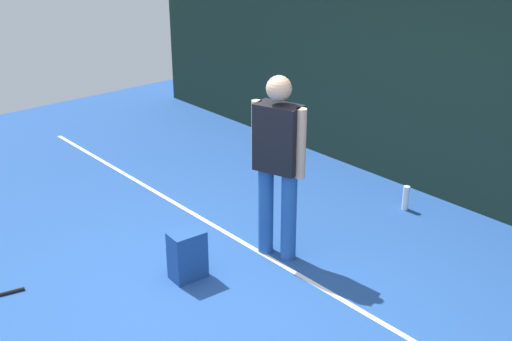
# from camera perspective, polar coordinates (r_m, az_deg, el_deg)

# --- Properties ---
(ground_plane) EXTENTS (12.00, 12.00, 0.00)m
(ground_plane) POSITION_cam_1_polar(r_m,az_deg,el_deg) (5.51, -3.19, -10.70)
(ground_plane) COLOR #234C93
(back_fence) EXTENTS (10.00, 0.10, 2.76)m
(back_fence) POSITION_cam_1_polar(r_m,az_deg,el_deg) (7.04, 16.35, 8.31)
(back_fence) COLOR #192D23
(back_fence) RESTS_ON ground
(court_line) EXTENTS (9.00, 0.05, 0.00)m
(court_line) POSITION_cam_1_polar(r_m,az_deg,el_deg) (5.88, 2.13, -8.26)
(court_line) COLOR white
(court_line) RESTS_ON ground
(tennis_player) EXTENTS (0.51, 0.33, 1.70)m
(tennis_player) POSITION_cam_1_polar(r_m,az_deg,el_deg) (5.61, 1.96, 1.14)
(tennis_player) COLOR #2659A5
(tennis_player) RESTS_ON ground
(backpack) EXTENTS (0.30, 0.32, 0.44)m
(backpack) POSITION_cam_1_polar(r_m,az_deg,el_deg) (5.63, -6.18, -7.48)
(backpack) COLOR #1E478C
(backpack) RESTS_ON ground
(tennis_ball_near_player) EXTENTS (0.07, 0.07, 0.07)m
(tennis_ball_near_player) POSITION_cam_1_polar(r_m,az_deg,el_deg) (6.37, 0.63, -5.32)
(tennis_ball_near_player) COLOR #CCE033
(tennis_ball_near_player) RESTS_ON ground
(water_bottle) EXTENTS (0.07, 0.07, 0.27)m
(water_bottle) POSITION_cam_1_polar(r_m,az_deg,el_deg) (6.98, 13.13, -2.38)
(water_bottle) COLOR white
(water_bottle) RESTS_ON ground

